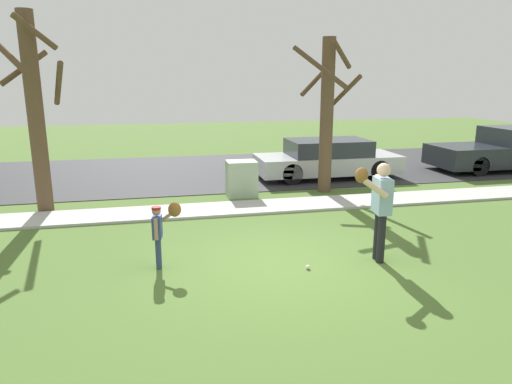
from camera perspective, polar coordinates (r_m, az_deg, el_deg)
name	(u,v)px	position (r m, az deg, el deg)	size (l,w,h in m)	color
ground_plane	(242,210)	(11.33, -1.68, -2.25)	(48.00, 48.00, 0.00)	#4C6B2D
sidewalk_strip	(242,208)	(11.41, -1.78, -1.97)	(36.00, 1.20, 0.06)	#B2B2AD
road_surface	(215,171)	(16.23, -5.03, 2.63)	(36.00, 6.80, 0.02)	#2D2D30
person_adult	(380,202)	(8.18, 15.04, -1.22)	(0.76, 0.62, 1.75)	black
person_child	(162,226)	(7.90, -11.59, -4.19)	(0.51, 0.39, 1.11)	navy
baseball	(308,267)	(7.93, 6.43, -9.21)	(0.07, 0.07, 0.07)	white
utility_cabinet	(242,179)	(12.57, -1.79, 1.65)	(0.80, 0.63, 0.98)	#9EB293
street_tree_near	(327,111)	(13.03, 8.77, 9.86)	(1.84, 1.88, 4.23)	brown
street_tree_far	(35,108)	(11.96, -25.65, 9.34)	(1.84, 1.88, 4.63)	brown
parked_sedan_silver	(327,159)	(15.15, 8.82, 4.07)	(4.60, 1.80, 1.23)	silver
parked_pickup_dark	(506,151)	(18.58, 28.48, 4.50)	(5.20, 1.95, 1.48)	#23282D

